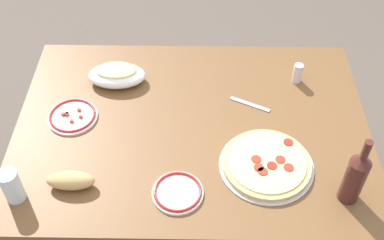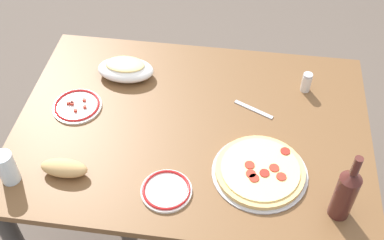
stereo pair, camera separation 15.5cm
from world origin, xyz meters
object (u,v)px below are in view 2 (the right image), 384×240
(dining_table, at_px, (192,144))
(bread_loaf, at_px, (64,168))
(pepperoni_pizza, at_px, (260,171))
(side_plate_far, at_px, (77,106))
(baked_pasta_dish, at_px, (125,69))
(water_glass, at_px, (7,168))
(side_plate_near, at_px, (166,190))
(spice_shaker, at_px, (306,82))
(wine_bottle, at_px, (346,193))

(dining_table, distance_m, bread_loaf, 0.53)
(pepperoni_pizza, xyz_separation_m, side_plate_far, (-0.74, 0.23, -0.01))
(bread_loaf, bearing_deg, side_plate_far, 100.11)
(baked_pasta_dish, relative_size, bread_loaf, 1.43)
(water_glass, bearing_deg, baked_pasta_dish, 65.07)
(bread_loaf, bearing_deg, baked_pasta_dish, 80.21)
(bread_loaf, bearing_deg, water_glass, -164.78)
(side_plate_near, xyz_separation_m, bread_loaf, (-0.37, 0.03, 0.02))
(side_plate_near, distance_m, side_plate_far, 0.55)
(side_plate_far, height_order, bread_loaf, bread_loaf)
(water_glass, relative_size, spice_shaker, 1.49)
(water_glass, distance_m, side_plate_near, 0.55)
(bread_loaf, distance_m, spice_shaker, 1.02)
(dining_table, bearing_deg, side_plate_near, -97.84)
(baked_pasta_dish, distance_m, side_plate_near, 0.63)
(baked_pasta_dish, distance_m, wine_bottle, 1.03)
(wine_bottle, bearing_deg, side_plate_far, 160.47)
(dining_table, relative_size, water_glass, 10.53)
(baked_pasta_dish, xyz_separation_m, spice_shaker, (0.76, 0.02, 0.00))
(side_plate_near, relative_size, side_plate_far, 0.91)
(side_plate_near, xyz_separation_m, side_plate_far, (-0.43, 0.35, 0.00))
(baked_pasta_dish, distance_m, water_glass, 0.65)
(pepperoni_pizza, height_order, water_glass, water_glass)
(water_glass, height_order, bread_loaf, water_glass)
(baked_pasta_dish, bearing_deg, side_plate_near, -64.11)
(wine_bottle, height_order, side_plate_far, wine_bottle)
(spice_shaker, bearing_deg, side_plate_near, -129.58)
(pepperoni_pizza, xyz_separation_m, spice_shaker, (0.17, 0.46, 0.03))
(pepperoni_pizza, xyz_separation_m, side_plate_near, (-0.31, -0.12, -0.01))
(pepperoni_pizza, distance_m, side_plate_far, 0.78)
(baked_pasta_dish, height_order, side_plate_far, baked_pasta_dish)
(bread_loaf, xyz_separation_m, spice_shaker, (0.85, 0.56, 0.01))
(baked_pasta_dish, relative_size, water_glass, 1.85)
(wine_bottle, xyz_separation_m, water_glass, (-1.13, -0.02, -0.05))
(wine_bottle, bearing_deg, bread_loaf, 178.19)
(pepperoni_pizza, height_order, spice_shaker, spice_shaker)
(dining_table, bearing_deg, side_plate_far, 175.92)
(side_plate_near, bearing_deg, spice_shaker, 50.42)
(dining_table, xyz_separation_m, bread_loaf, (-0.41, -0.29, 0.14))
(dining_table, height_order, pepperoni_pizza, pepperoni_pizza)
(bread_loaf, bearing_deg, side_plate_near, -4.20)
(pepperoni_pizza, xyz_separation_m, water_glass, (-0.86, -0.15, 0.05))
(water_glass, distance_m, spice_shaker, 1.20)
(dining_table, height_order, spice_shaker, spice_shaker)
(spice_shaker, bearing_deg, side_plate_far, -165.81)
(pepperoni_pizza, bearing_deg, baked_pasta_dish, 143.04)
(pepperoni_pizza, bearing_deg, bread_loaf, -171.98)
(wine_bottle, bearing_deg, spice_shaker, 99.34)
(bread_loaf, bearing_deg, pepperoni_pizza, 8.02)
(dining_table, height_order, baked_pasta_dish, baked_pasta_dish)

